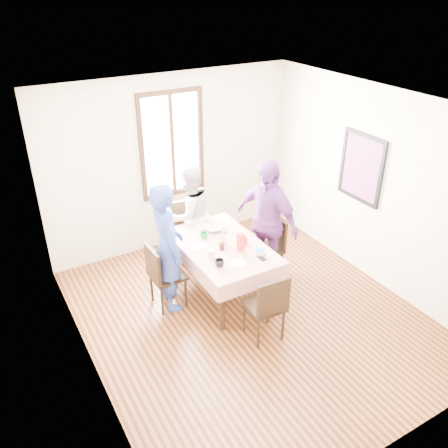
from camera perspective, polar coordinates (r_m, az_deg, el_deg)
The scene contains 30 objects.
ground at distance 6.19m, azimuth 3.15°, elevation -11.02°, with size 4.50×4.50×0.00m, color black.
back_wall at distance 7.24m, azimuth -6.34°, elevation 7.40°, with size 4.00×4.00×0.00m, color beige.
right_wall at distance 6.65m, azimuth 18.13°, elevation 4.14°, with size 4.50×4.50×0.00m, color beige.
window_frame at distance 7.12m, azimuth -6.40°, elevation 9.60°, with size 1.02×0.06×1.62m, color black.
window_pane at distance 7.13m, azimuth -6.43°, elevation 9.62°, with size 0.90×0.02×1.50m, color white.
art_poster at distance 6.75m, azimuth 16.44°, elevation 6.60°, with size 0.04×0.76×0.96m, color red.
dining_table at distance 6.36m, azimuth -0.23°, elevation -5.56°, with size 0.89×1.46×0.75m, color black.
tablecloth at distance 6.15m, azimuth -0.23°, elevation -2.62°, with size 1.01×1.58×0.01m, color #620606.
chair_left at distance 6.15m, azimuth -6.90°, elevation -6.22°, with size 0.42×0.42×0.91m, color black.
chair_right at distance 6.69m, azimuth 5.10°, elevation -3.00°, with size 0.42×0.42×0.91m, color black.
chair_far at distance 7.08m, azimuth -4.28°, elevation -1.07°, with size 0.42×0.42×0.91m, color black.
chair_near at distance 5.63m, azimuth 4.93°, elevation -9.82°, with size 0.42×0.42×0.91m, color black.
person_left at distance 5.93m, azimuth -6.96°, elevation -2.86°, with size 0.64×0.42×1.74m, color navy.
person_far at distance 6.91m, azimuth -4.30°, elevation 1.16°, with size 0.75×0.59×1.55m, color silver.
person_right at distance 6.46m, azimuth 5.12°, elevation 0.30°, with size 1.05×0.44×1.80m, color #67327E.
mug_black at distance 5.71m, azimuth -0.55°, elevation -4.77°, with size 0.11×0.11×0.09m, color black.
mug_flag at distance 6.17m, azimuth 2.52°, elevation -2.09°, with size 0.09×0.09×0.08m, color red.
mug_green at distance 6.30m, azimuth -2.46°, elevation -1.39°, with size 0.10×0.10×0.08m, color #0C7226.
serving_bowl at distance 6.48m, azimuth -1.28°, elevation -0.58°, with size 0.23×0.23×0.06m, color white.
juice_carton at distance 5.98m, azimuth 2.06°, elevation -2.21°, with size 0.08×0.08×0.25m, color red.
butter_tub at distance 5.96m, azimuth 4.39°, elevation -3.43°, with size 0.13×0.13×0.06m, color white.
jam_jar at distance 6.03m, azimuth -0.26°, elevation -2.77°, with size 0.07×0.07×0.09m, color black.
drinking_glass at distance 5.86m, azimuth -1.57°, elevation -3.68°, with size 0.08×0.08×0.11m, color silver.
smartphone at distance 5.89m, azimuth 4.59°, elevation -4.17°, with size 0.07×0.14×0.01m, color black.
flower_vase at distance 6.15m, azimuth -0.02°, elevation -1.88°, with size 0.07×0.07×0.13m, color silver.
plate_left at distance 6.11m, azimuth -3.09°, elevation -2.79°, with size 0.20×0.20×0.01m, color white.
plate_far at distance 6.58m, azimuth -2.67°, elevation -0.33°, with size 0.20×0.20×0.01m, color white.
plate_near at distance 5.77m, azimuth 1.76°, elevation -4.81°, with size 0.20×0.20×0.01m, color white.
butter_lid at distance 5.94m, azimuth 4.40°, elevation -3.12°, with size 0.12×0.12×0.01m, color blue.
flower_bunch at distance 6.09m, azimuth -0.02°, elevation -0.95°, with size 0.09×0.09×0.10m, color yellow, non-canonical shape.
Camera 1 is at (-2.68, -3.96, 3.94)m, focal length 37.47 mm.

